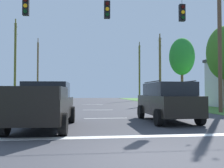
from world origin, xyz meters
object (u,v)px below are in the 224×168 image
overhead_signal_span (109,45)px  utility_pole_mid_right (220,37)px  pickup_truck (44,105)px  utility_pole_near_left (139,71)px  suv_black (167,101)px  utility_pole_far_right (160,69)px  tree_roadside_right (224,53)px  tree_roadside_far_right (182,57)px  utility_pole_distant_right (15,61)px  utility_pole_distant_left (38,70)px

overhead_signal_span → utility_pole_mid_right: 9.61m
pickup_truck → utility_pole_near_left: size_ratio=0.51×
pickup_truck → utility_pole_mid_right: size_ratio=0.48×
pickup_truck → utility_pole_near_left: 35.79m
suv_black → utility_pole_far_right: utility_pole_far_right is taller
suv_black → utility_pole_far_right: size_ratio=0.53×
overhead_signal_span → suv_black: size_ratio=3.72×
utility_pole_mid_right → tree_roadside_right: bearing=55.1°
utility_pole_far_right → tree_roadside_far_right: size_ratio=1.05×
pickup_truck → utility_pole_distant_right: 21.53m
suv_black → tree_roadside_far_right: tree_roadside_far_right is taller
pickup_truck → utility_pole_mid_right: (11.70, 6.40, 4.63)m
utility_pole_far_right → utility_pole_distant_right: (-17.96, -0.13, 0.69)m
utility_pole_near_left → tree_roadside_far_right: 13.17m
suv_black → utility_pole_mid_right: 8.81m
utility_pole_distant_right → utility_pole_distant_left: utility_pole_distant_left is taller
utility_pole_mid_right → utility_pole_distant_left: bearing=122.8°
overhead_signal_span → tree_roadside_right: bearing=34.6°
tree_roadside_right → tree_roadside_far_right: tree_roadside_far_right is taller
utility_pole_distant_right → tree_roadside_far_right: (21.05, 0.44, 0.93)m
utility_pole_distant_left → tree_roadside_far_right: size_ratio=1.27×
tree_roadside_right → pickup_truck: bearing=-144.2°
suv_black → utility_pole_near_left: utility_pole_near_left is taller
pickup_truck → utility_pole_distant_right: (-6.34, 20.13, 4.27)m
utility_pole_far_right → utility_pole_distant_left: (-17.66, 13.75, 0.76)m
utility_pole_far_right → utility_pole_distant_left: size_ratio=0.83×
overhead_signal_span → utility_pole_far_right: utility_pole_far_right is taller
utility_pole_mid_right → overhead_signal_span: bearing=-156.1°
utility_pole_distant_right → utility_pole_distant_left: size_ratio=0.94×
utility_pole_distant_left → tree_roadside_far_right: bearing=-32.9°
utility_pole_near_left → utility_pole_distant_left: utility_pole_distant_left is taller
pickup_truck → utility_pole_distant_right: bearing=107.5°
utility_pole_distant_left → tree_roadside_far_right: (20.75, -13.43, 0.86)m
pickup_truck → utility_pole_distant_left: size_ratio=0.50×
utility_pole_distant_left → tree_roadside_right: utility_pole_distant_left is taller
tree_roadside_right → tree_roadside_far_right: (0.12, 10.04, 1.06)m
utility_pole_mid_right → utility_pole_distant_right: utility_pole_mid_right is taller
suv_black → tree_roadside_right: 13.11m
suv_black → utility_pole_near_left: bearing=79.1°
suv_black → utility_pole_near_left: size_ratio=0.45×
utility_pole_far_right → suv_black: bearing=-106.9°
pickup_truck → utility_pole_far_right: size_ratio=0.60×
pickup_truck → utility_pole_far_right: bearing=60.2°
utility_pole_distant_right → tree_roadside_far_right: size_ratio=1.19×
utility_pole_mid_right → utility_pole_far_right: utility_pole_mid_right is taller
utility_pole_mid_right → utility_pole_distant_right: 22.67m
overhead_signal_span → pickup_truck: size_ratio=3.26×
suv_black → utility_pole_near_left: (6.11, 31.88, 4.21)m
suv_black → utility_pole_distant_right: 22.64m
overhead_signal_span → utility_pole_distant_right: size_ratio=1.73×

